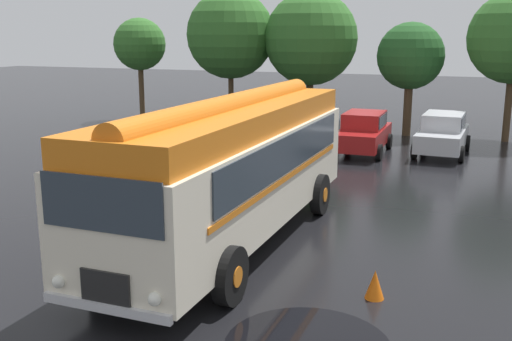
# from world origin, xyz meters

# --- Properties ---
(ground_plane) EXTENTS (120.00, 120.00, 0.00)m
(ground_plane) POSITION_xyz_m (0.00, 0.00, 0.00)
(ground_plane) COLOR black
(vintage_bus) EXTENTS (2.99, 10.16, 3.49)m
(vintage_bus) POSITION_xyz_m (0.04, 0.64, 1.89)
(vintage_bus) COLOR silver
(vintage_bus) RESTS_ON ground
(car_near_left) EXTENTS (2.40, 4.40, 1.66)m
(car_near_left) POSITION_xyz_m (-1.79, 12.59, 0.85)
(car_near_left) COLOR black
(car_near_left) RESTS_ON ground
(car_mid_left) EXTENTS (1.98, 4.21, 1.66)m
(car_mid_left) POSITION_xyz_m (0.81, 12.46, 0.85)
(car_mid_left) COLOR maroon
(car_mid_left) RESTS_ON ground
(car_mid_right) EXTENTS (2.10, 4.27, 1.66)m
(car_mid_right) POSITION_xyz_m (3.87, 13.29, 0.85)
(car_mid_right) COLOR #B7BABF
(car_mid_right) RESTS_ON ground
(tree_far_left) EXTENTS (2.87, 2.86, 5.63)m
(tree_far_left) POSITION_xyz_m (-12.82, 17.53, 4.21)
(tree_far_left) COLOR #4C3823
(tree_far_left) RESTS_ON ground
(tree_left_of_centre) EXTENTS (4.57, 4.57, 7.01)m
(tree_left_of_centre) POSITION_xyz_m (-7.33, 17.59, 4.71)
(tree_left_of_centre) COLOR #4C3823
(tree_left_of_centre) RESTS_ON ground
(tree_centre) EXTENTS (4.72, 4.72, 6.90)m
(tree_centre) POSITION_xyz_m (-3.16, 18.28, 4.57)
(tree_centre) COLOR #4C3823
(tree_centre) RESTS_ON ground
(tree_right_of_centre) EXTENTS (3.12, 3.12, 5.33)m
(tree_right_of_centre) POSITION_xyz_m (2.02, 17.43, 3.81)
(tree_right_of_centre) COLOR #4C3823
(tree_right_of_centre) RESTS_ON ground
(traffic_cone) EXTENTS (0.36, 0.36, 0.55)m
(traffic_cone) POSITION_xyz_m (3.71, -1.29, 0.28)
(traffic_cone) COLOR orange
(traffic_cone) RESTS_ON ground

